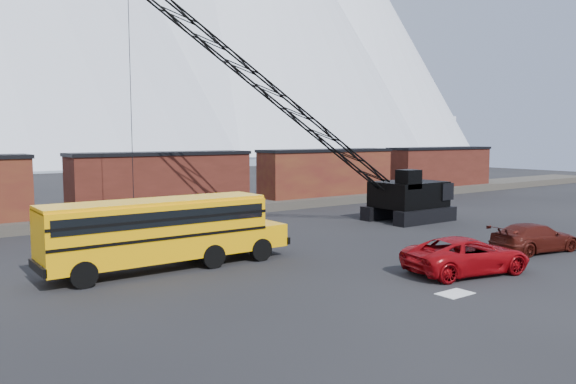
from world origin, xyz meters
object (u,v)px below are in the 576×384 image
object	(u,v)px
school_bus	(164,230)
maroon_suv	(535,238)
red_pickup	(467,255)
crawler_crane	(275,95)

from	to	relation	value
school_bus	maroon_suv	distance (m)	18.91
red_pickup	crawler_crane	bearing A→B (deg)	13.08
school_bus	crawler_crane	xyz separation A→B (m)	(10.29, 5.95, 6.79)
school_bus	red_pickup	world-z (taller)	school_bus
school_bus	maroon_suv	bearing A→B (deg)	-24.37
maroon_suv	crawler_crane	xyz separation A→B (m)	(-6.91, 13.75, 7.84)
school_bus	maroon_suv	world-z (taller)	school_bus
school_bus	crawler_crane	distance (m)	13.70
maroon_suv	crawler_crane	bearing A→B (deg)	36.71
school_bus	crawler_crane	size ratio (longest dim) A/B	0.53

